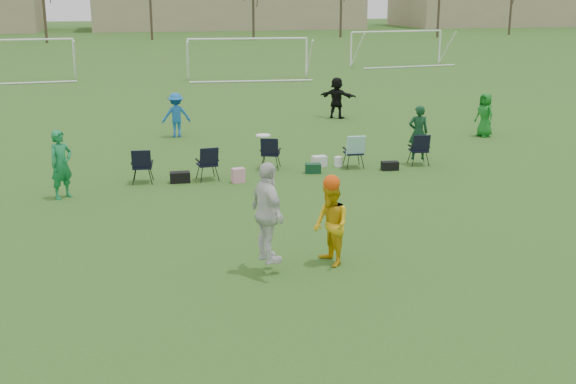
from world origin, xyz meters
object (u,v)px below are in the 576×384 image
object	(u,v)px
fielder_green_near	(61,164)
fielder_blue	(176,115)
goal_left	(10,48)
goal_mid	(248,47)
goal_right	(397,38)
fielder_green_far	(485,115)
center_contest	(296,217)
fielder_black	(337,98)

from	to	relation	value
fielder_green_near	fielder_blue	world-z (taller)	fielder_green_near
goal_left	fielder_green_near	bearing A→B (deg)	-85.19
fielder_blue	goal_mid	xyz separation A→B (m)	(5.77, 17.84, 1.12)
goal_mid	goal_right	world-z (taller)	same
fielder_green_far	goal_left	bearing A→B (deg)	-157.30
fielder_blue	goal_mid	bearing A→B (deg)	-113.36
fielder_green_far	center_contest	bearing A→B (deg)	-59.18
fielder_blue	goal_right	bearing A→B (deg)	-132.13
fielder_blue	fielder_black	size ratio (longest dim) A/B	0.94
fielder_green_near	fielder_black	size ratio (longest dim) A/B	1.03
fielder_black	goal_right	size ratio (longest dim) A/B	0.23
fielder_green_far	goal_mid	size ratio (longest dim) A/B	0.22
goal_mid	fielder_green_far	bearing A→B (deg)	-71.51
center_contest	goal_mid	distance (m)	31.90
fielder_green_near	center_contest	size ratio (longest dim) A/B	0.67
fielder_green_near	goal_mid	distance (m)	27.06
center_contest	goal_left	bearing A→B (deg)	105.67
goal_right	fielder_green_far	bearing A→B (deg)	-112.42
fielder_black	goal_right	distance (m)	23.86
goal_mid	center_contest	bearing A→B (deg)	-94.27
fielder_black	goal_right	bearing A→B (deg)	-78.48
goal_right	fielder_black	bearing A→B (deg)	-125.16
fielder_black	goal_mid	distance (m)	15.29
goal_mid	goal_right	size ratio (longest dim) A/B	1.01
fielder_green_far	goal_left	distance (m)	29.46
goal_left	goal_mid	xyz separation A→B (m)	(14.00, -2.00, 0.00)
goal_left	goal_right	distance (m)	26.31
fielder_green_near	goal_left	world-z (taller)	goal_left
fielder_blue	goal_left	distance (m)	21.51
fielder_green_near	fielder_black	distance (m)	14.54
fielder_blue	goal_right	distance (m)	29.76
fielder_green_far	goal_mid	xyz separation A→B (m)	(-5.24, 20.28, 1.13)
fielder_blue	fielder_green_far	world-z (taller)	fielder_blue
fielder_green_far	center_contest	xyz separation A→B (m)	(-9.83, -11.28, 0.23)
goal_left	goal_mid	world-z (taller)	same
fielder_green_near	goal_mid	world-z (taller)	goal_mid
fielder_black	center_contest	bearing A→B (deg)	109.44
fielder_blue	fielder_green_near	bearing A→B (deg)	59.77
fielder_green_far	goal_right	bearing A→B (deg)	147.46
goal_right	goal_mid	bearing A→B (deg)	-161.43
fielder_green_near	goal_right	xyz separation A→B (m)	(21.26, 31.40, 1.04)
fielder_green_far	goal_right	world-z (taller)	goal_right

